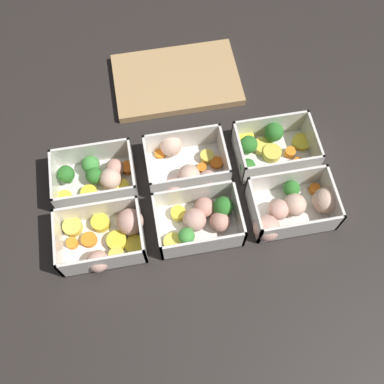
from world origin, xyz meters
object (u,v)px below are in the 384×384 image
at_px(container_near_center, 201,220).
at_px(container_far_left, 97,177).
at_px(container_far_right, 270,148).
at_px(container_near_left, 108,237).
at_px(container_far_center, 186,166).
at_px(container_near_right, 293,208).

distance_m(container_near_center, container_far_left, 0.23).
relative_size(container_near_center, container_far_right, 0.92).
xyz_separation_m(container_near_center, container_far_right, (0.17, 0.13, -0.00)).
relative_size(container_near_left, container_far_left, 1.01).
distance_m(container_near_left, container_far_center, 0.21).
height_order(container_near_center, container_near_right, same).
bearing_deg(container_near_right, container_near_center, 177.31).
bearing_deg(container_near_right, container_far_left, 159.70).
distance_m(container_near_right, container_far_right, 0.14).
bearing_deg(container_near_center, container_near_right, -2.69).
bearing_deg(container_far_left, container_far_center, -2.25).
xyz_separation_m(container_near_center, container_far_center, (-0.01, 0.12, -0.00)).
bearing_deg(container_far_center, container_near_left, -144.22).
bearing_deg(container_near_center, container_far_right, 37.82).
bearing_deg(container_far_right, container_near_center, -142.18).
distance_m(container_near_left, container_far_left, 0.13).
bearing_deg(container_far_right, container_near_right, -86.23).
relative_size(container_far_center, container_far_right, 0.93).
xyz_separation_m(container_far_center, container_far_right, (0.18, 0.01, 0.00)).
distance_m(container_far_center, container_far_right, 0.18).
bearing_deg(container_far_right, container_far_left, -179.31).
bearing_deg(container_far_right, container_near_left, -159.04).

